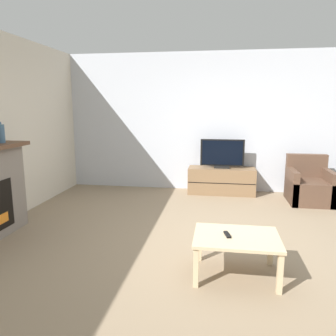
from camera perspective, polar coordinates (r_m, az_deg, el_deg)
The scene contains 7 objects.
ground_plane at distance 4.09m, azimuth 6.64°, elevation -13.38°, with size 24.00×24.00×0.00m, color #89755B.
wall_back at distance 6.55m, azimuth 7.92°, elevation 7.84°, with size 12.00×0.06×2.70m.
tv_stand at distance 6.40m, azimuth 9.28°, elevation -2.19°, with size 1.27×0.46×0.50m.
tv at distance 6.31m, azimuth 9.42°, elevation 2.30°, with size 0.82×0.18×0.55m.
armchair at distance 6.26m, azimuth 23.31°, elevation -3.03°, with size 0.70×0.76×0.81m.
coffee_table at distance 3.36m, azimuth 11.82°, elevation -12.38°, with size 0.83×0.63×0.41m.
remote at distance 3.33m, azimuth 10.28°, elevation -11.32°, with size 0.07×0.16×0.02m.
Camera 1 is at (0.12, -3.74, 1.66)m, focal length 35.00 mm.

